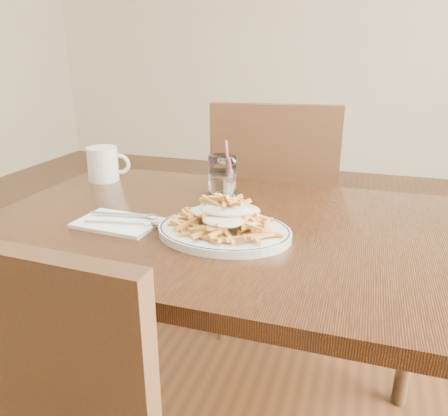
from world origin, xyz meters
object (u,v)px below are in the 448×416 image
(loaded_fries, at_px, (224,213))
(water_glass, at_px, (222,181))
(table, at_px, (217,248))
(chair_far, at_px, (274,210))
(fries_plate, at_px, (224,231))
(coffee_mug, at_px, (104,164))

(loaded_fries, distance_m, water_glass, 0.27)
(table, xyz_separation_m, loaded_fries, (0.05, -0.09, 0.14))
(water_glass, bearing_deg, table, -76.70)
(chair_far, xyz_separation_m, loaded_fries, (0.02, -0.71, 0.25))
(table, relative_size, chair_far, 1.21)
(fries_plate, height_order, water_glass, water_glass)
(water_glass, bearing_deg, chair_far, 81.68)
(chair_far, relative_size, coffee_mug, 7.01)
(table, height_order, chair_far, chair_far)
(table, bearing_deg, water_glass, 103.30)
(coffee_mug, bearing_deg, loaded_fries, -31.54)
(fries_plate, relative_size, water_glass, 2.16)
(loaded_fries, xyz_separation_m, water_glass, (-0.09, 0.25, 0.00))
(chair_far, relative_size, water_glass, 5.59)
(water_glass, relative_size, coffee_mug, 1.25)
(fries_plate, distance_m, loaded_fries, 0.05)
(fries_plate, bearing_deg, chair_far, 91.62)
(table, bearing_deg, fries_plate, -61.19)
(loaded_fries, bearing_deg, water_glass, 108.93)
(table, distance_m, chair_far, 0.64)
(chair_far, height_order, water_glass, chair_far)
(table, distance_m, water_glass, 0.22)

